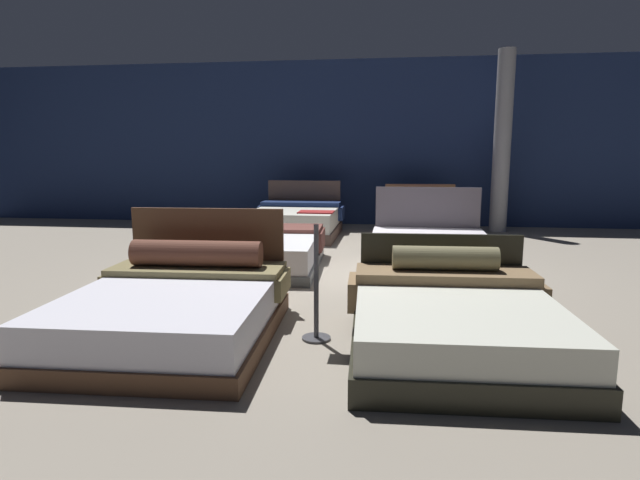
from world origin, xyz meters
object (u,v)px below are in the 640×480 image
at_px(bed_1, 454,321).
at_px(bed_5, 424,223).
at_px(bed_4, 296,221).
at_px(support_pillar, 502,142).
at_px(bed_3, 430,255).
at_px(bed_0, 176,308).
at_px(bed_2, 259,251).
at_px(price_sign, 316,291).

bearing_deg(bed_1, bed_5, 86.46).
relative_size(bed_4, support_pillar, 0.57).
relative_size(bed_1, support_pillar, 0.57).
relative_size(bed_1, bed_3, 0.97).
bearing_deg(bed_3, bed_0, -129.75).
relative_size(bed_3, support_pillar, 0.59).
xyz_separation_m(bed_2, support_pillar, (3.88, 3.91, 1.53)).
bearing_deg(price_sign, support_pillar, 67.57).
distance_m(bed_5, support_pillar, 2.38).
bearing_deg(bed_0, support_pillar, 57.29).
relative_size(bed_1, bed_5, 0.98).
bearing_deg(bed_5, bed_1, -93.59).
bearing_deg(bed_3, price_sign, -112.39).
bearing_deg(bed_3, bed_2, 178.90).
distance_m(bed_2, support_pillar, 5.71).
relative_size(bed_0, support_pillar, 0.60).
height_order(bed_1, bed_3, bed_3).
xyz_separation_m(price_sign, support_pillar, (2.71, 6.57, 1.33)).
distance_m(bed_3, bed_4, 3.64).
xyz_separation_m(bed_1, support_pillar, (1.61, 6.66, 1.51)).
height_order(bed_2, bed_5, bed_5).
distance_m(bed_3, bed_5, 2.90).
distance_m(bed_1, support_pillar, 7.02).
xyz_separation_m(bed_2, price_sign, (1.17, -2.66, 0.20)).
distance_m(bed_1, bed_3, 2.69).
xyz_separation_m(bed_0, bed_4, (0.01, 5.52, 0.03)).
bearing_deg(bed_5, support_pillar, 32.86).
height_order(bed_2, support_pillar, support_pillar).
xyz_separation_m(bed_0, bed_2, (0.01, 2.75, -0.03)).
xyz_separation_m(bed_3, bed_4, (-2.28, 2.84, 0.03)).
height_order(bed_5, support_pillar, support_pillar).
bearing_deg(bed_4, bed_0, -90.12).
bearing_deg(bed_5, price_sign, -104.89).
height_order(bed_4, bed_5, bed_4).
bearing_deg(bed_2, support_pillar, 42.10).
relative_size(bed_3, bed_4, 1.02).
bearing_deg(support_pillar, price_sign, -112.43).
bearing_deg(bed_3, support_pillar, 68.73).
xyz_separation_m(bed_3, support_pillar, (1.61, 3.98, 1.51)).
distance_m(bed_4, price_sign, 5.56).
bearing_deg(bed_5, bed_3, -94.35).
distance_m(bed_2, bed_4, 2.77).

